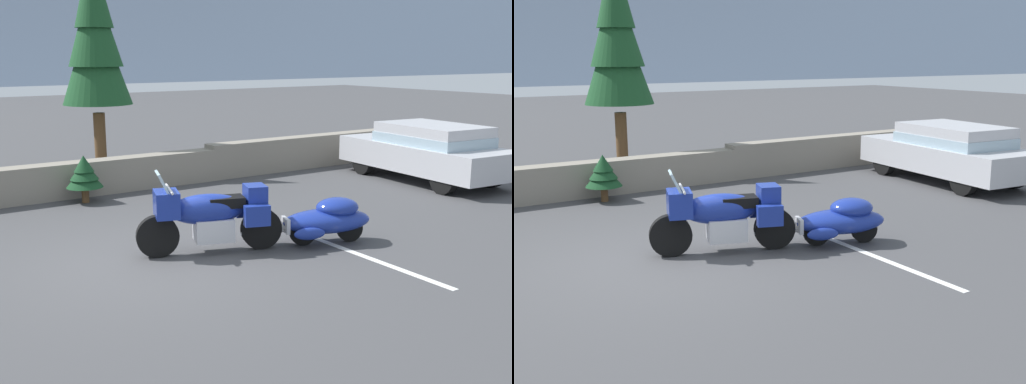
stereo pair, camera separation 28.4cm
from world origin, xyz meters
TOP-DOWN VIEW (x-y plane):
  - ground_plane at (0.00, 0.00)m, footprint 80.00×80.00m
  - stone_guard_wall at (-0.34, 5.11)m, footprint 24.00×0.52m
  - touring_motorcycle at (1.00, -0.05)m, footprint 2.23×1.19m
  - car_shaped_trailer at (2.86, -0.69)m, footprint 2.20×1.15m
  - sedan_at_right_edge at (8.32, 1.95)m, footprint 2.16×4.63m
  - pine_tree_tall at (1.93, 7.03)m, footprint 1.72×1.72m
  - pine_sapling_near at (0.57, 4.41)m, footprint 0.77×0.77m
  - parking_stripe_marker at (2.87, -1.50)m, footprint 0.12×3.60m

SIDE VIEW (x-z plane):
  - ground_plane at x=0.00m, z-range 0.00..0.00m
  - parking_stripe_marker at x=2.87m, z-range 0.00..0.01m
  - car_shaped_trailer at x=2.86m, z-range 0.03..0.79m
  - stone_guard_wall at x=-0.34m, z-range -0.04..0.90m
  - touring_motorcycle at x=1.00m, z-range -0.04..1.29m
  - pine_sapling_near at x=0.57m, z-range 0.12..1.13m
  - sedan_at_right_edge at x=8.32m, z-range 0.07..1.48m
  - pine_tree_tall at x=1.93m, z-range 0.71..6.31m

